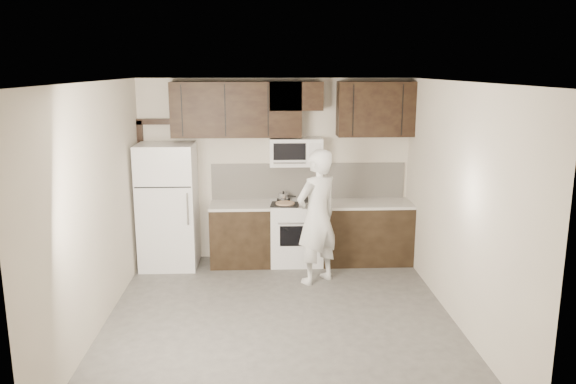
{
  "coord_description": "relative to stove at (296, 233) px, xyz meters",
  "views": [
    {
      "loc": [
        -0.18,
        -6.01,
        2.85
      ],
      "look_at": [
        0.13,
        0.9,
        1.31
      ],
      "focal_mm": 35.0,
      "sensor_mm": 36.0,
      "label": 1
    }
  ],
  "objects": [
    {
      "name": "door_trim",
      "position": [
        -2.22,
        0.27,
        0.79
      ],
      "size": [
        0.5,
        0.08,
        2.12
      ],
      "color": "black",
      "rests_on": "floor"
    },
    {
      "name": "stove",
      "position": [
        0.0,
        0.0,
        0.0
      ],
      "size": [
        0.76,
        0.66,
        0.94
      ],
      "color": "white",
      "rests_on": "floor"
    },
    {
      "name": "back_wall",
      "position": [
        -0.3,
        0.31,
        0.89
      ],
      "size": [
        4.0,
        0.0,
        4.0
      ],
      "primitive_type": "plane",
      "rotation": [
        1.57,
        0.0,
        0.0
      ],
      "color": "beige",
      "rests_on": "ground"
    },
    {
      "name": "floor",
      "position": [
        -0.3,
        -1.94,
        -0.46
      ],
      "size": [
        4.5,
        4.5,
        0.0
      ],
      "primitive_type": "plane",
      "color": "#4C4A48",
      "rests_on": "ground"
    },
    {
      "name": "refrigerator",
      "position": [
        -1.85,
        -0.05,
        0.44
      ],
      "size": [
        0.8,
        0.76,
        1.8
      ],
      "color": "white",
      "rests_on": "floor"
    },
    {
      "name": "saucepan",
      "position": [
        -0.18,
        0.15,
        0.51
      ],
      "size": [
        0.26,
        0.15,
        0.15
      ],
      "color": "silver",
      "rests_on": "stove"
    },
    {
      "name": "person",
      "position": [
        0.23,
        -0.78,
        0.45
      ],
      "size": [
        0.79,
        0.74,
        1.82
      ],
      "primitive_type": "imported",
      "rotation": [
        0.0,
        0.0,
        3.78
      ],
      "color": "white",
      "rests_on": "floor"
    },
    {
      "name": "microwave",
      "position": [
        -0.0,
        0.12,
        1.19
      ],
      "size": [
        0.76,
        0.42,
        0.4
      ],
      "color": "white",
      "rests_on": "upper_cabinets"
    },
    {
      "name": "pizza",
      "position": [
        -0.17,
        -0.13,
        0.48
      ],
      "size": [
        0.3,
        0.3,
        0.02
      ],
      "primitive_type": "cylinder",
      "rotation": [
        0.0,
        0.0,
        -0.11
      ],
      "color": "beige",
      "rests_on": "baking_tray"
    },
    {
      "name": "ceiling",
      "position": [
        -0.3,
        -1.94,
        2.24
      ],
      "size": [
        4.5,
        4.5,
        0.0
      ],
      "primitive_type": "plane",
      "rotation": [
        3.14,
        0.0,
        0.0
      ],
      "color": "white",
      "rests_on": "back_wall"
    },
    {
      "name": "backsplash",
      "position": [
        0.2,
        0.3,
        0.72
      ],
      "size": [
        2.9,
        0.02,
        0.54
      ],
      "primitive_type": "cube",
      "color": "beige",
      "rests_on": "counter_run"
    },
    {
      "name": "baking_tray",
      "position": [
        -0.17,
        -0.13,
        0.46
      ],
      "size": [
        0.43,
        0.35,
        0.02
      ],
      "primitive_type": "cube",
      "rotation": [
        0.0,
        0.0,
        -0.11
      ],
      "color": "black",
      "rests_on": "counter_run"
    },
    {
      "name": "upper_cabinets",
      "position": [
        -0.09,
        0.14,
        1.82
      ],
      "size": [
        3.48,
        0.35,
        0.78
      ],
      "color": "black",
      "rests_on": "back_wall"
    },
    {
      "name": "counter_run",
      "position": [
        0.3,
        0.0,
        -0.0
      ],
      "size": [
        2.95,
        0.64,
        0.91
      ],
      "color": "black",
      "rests_on": "floor"
    }
  ]
}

